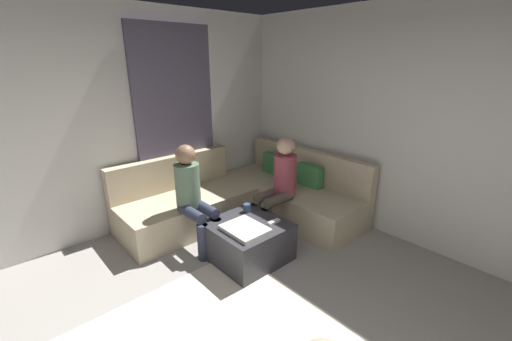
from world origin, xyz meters
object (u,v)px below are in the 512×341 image
(sectional_couch, at_px, (247,198))
(coffee_mug, at_px, (247,208))
(game_remote, at_px, (274,222))
(person_on_couch_side, at_px, (193,194))
(ottoman, at_px, (248,241))
(person_on_couch_back, at_px, (279,182))

(sectional_couch, distance_m, coffee_mug, 0.73)
(game_remote, height_order, person_on_couch_side, person_on_couch_side)
(sectional_couch, relative_size, ottoman, 3.36)
(coffee_mug, height_order, game_remote, coffee_mug)
(game_remote, bearing_deg, sectional_couch, 155.64)
(coffee_mug, distance_m, person_on_couch_back, 0.55)
(person_on_couch_side, bearing_deg, coffee_mug, 140.81)
(sectional_couch, relative_size, game_remote, 17.00)
(sectional_couch, distance_m, person_on_couch_back, 0.66)
(game_remote, bearing_deg, ottoman, -129.29)
(coffee_mug, relative_size, game_remote, 0.63)
(ottoman, relative_size, person_on_couch_back, 0.63)
(ottoman, bearing_deg, person_on_couch_side, -154.39)
(coffee_mug, bearing_deg, person_on_couch_back, 88.86)
(ottoman, height_order, person_on_couch_side, person_on_couch_side)
(sectional_couch, height_order, ottoman, sectional_couch)
(person_on_couch_back, height_order, person_on_couch_side, same)
(ottoman, distance_m, person_on_couch_side, 0.80)
(coffee_mug, bearing_deg, sectional_couch, 138.97)
(sectional_couch, bearing_deg, ottoman, -40.53)
(sectional_couch, height_order, coffee_mug, sectional_couch)
(coffee_mug, xyz_separation_m, person_on_couch_back, (0.01, 0.52, 0.19))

